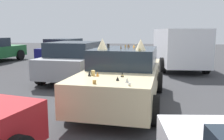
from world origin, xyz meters
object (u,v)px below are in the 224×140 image
parked_van_near_right (178,46)px  parked_sedan_row_back_center (76,61)px  parked_sedan_behind_left (66,50)px  art_car_decorated (123,76)px

parked_van_near_right → parked_sedan_row_back_center: parked_van_near_right is taller
parked_sedan_row_back_center → parked_van_near_right: bearing=-44.2°
parked_van_near_right → parked_sedan_behind_left: size_ratio=1.30×
art_car_decorated → parked_van_near_right: size_ratio=0.84×
art_car_decorated → parked_sedan_row_back_center: 3.60m
art_car_decorated → parked_sedan_row_back_center: size_ratio=1.12×
parked_sedan_behind_left → art_car_decorated: bearing=-140.9°
art_car_decorated → parked_van_near_right: parked_van_near_right is taller
parked_van_near_right → parked_sedan_row_back_center: 5.74m
parked_van_near_right → parked_sedan_behind_left: parked_van_near_right is taller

